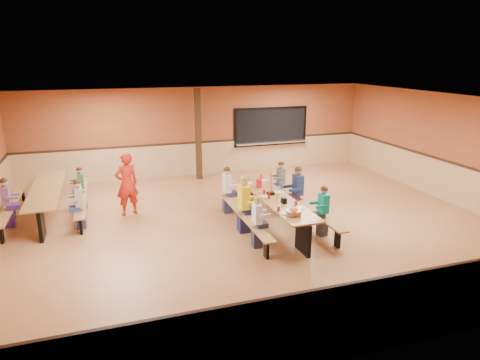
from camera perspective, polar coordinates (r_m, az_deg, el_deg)
name	(u,v)px	position (r m, az deg, el deg)	size (l,w,h in m)	color
ground	(248,225)	(10.56, 1.04, -5.98)	(12.00, 12.00, 0.00)	#915A37
room_envelope	(248,198)	(10.32, 1.06, -2.43)	(12.04, 10.04, 3.02)	brown
kitchen_pass_through	(271,128)	(15.54, 4.13, 6.92)	(2.78, 0.28, 1.38)	black
structural_post	(198,135)	(14.18, -5.59, 6.03)	(0.18, 0.18, 3.00)	#302010
cafeteria_table_main	(275,205)	(10.35, 4.66, -3.39)	(1.91, 3.70, 0.74)	olive
cafeteria_table_second	(47,196)	(12.08, -24.31, -1.93)	(1.91, 3.70, 0.74)	olive
seated_child_white_left	(257,222)	(9.18, 2.29, -5.65)	(0.34, 0.28, 1.14)	white
seated_adult_yellow	(244,205)	(9.92, 0.52, -3.30)	(0.44, 0.36, 1.35)	yellow
seated_child_grey_left	(227,190)	(11.18, -1.73, -1.37)	(0.37, 0.31, 1.22)	white
seated_child_teal_right	(323,211)	(9.94, 11.01, -4.11)	(0.35, 0.29, 1.17)	#0D9A8D
seated_child_navy_right	(298,192)	(11.04, 7.69, -1.55)	(0.41, 0.34, 1.29)	navy
seated_child_char_right	(281,183)	(12.00, 5.45, -0.34)	(0.35, 0.29, 1.17)	#525B5E
seated_child_purple_sec	(7,203)	(11.65, -28.63, -2.72)	(0.37, 0.30, 1.21)	#7A5182
seated_child_green_sec	(81,188)	(12.29, -20.39, -0.97)	(0.34, 0.28, 1.14)	#338244
seated_child_tan_sec	(80,204)	(10.86, -20.61, -3.07)	(0.36, 0.30, 1.19)	#A69486
standing_woman	(127,184)	(11.35, -14.85, -0.51)	(0.60, 0.40, 1.66)	red
punch_pitcher	(259,183)	(10.95, 2.54, -0.46)	(0.16, 0.16, 0.22)	red
chip_bowl	(294,212)	(9.13, 7.18, -4.26)	(0.32, 0.32, 0.15)	orange
napkin_dispenser	(284,201)	(9.84, 5.86, -2.74)	(0.10, 0.14, 0.13)	black
condiment_mustard	(277,197)	(10.04, 4.94, -2.21)	(0.06, 0.06, 0.17)	yellow
condiment_ketchup	(269,195)	(10.11, 3.89, -2.05)	(0.06, 0.06, 0.17)	#B2140F
table_paddle	(271,189)	(10.41, 4.12, -1.22)	(0.16, 0.16, 0.56)	black
place_settings	(275,195)	(10.26, 4.69, -1.97)	(0.65, 3.30, 0.11)	beige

